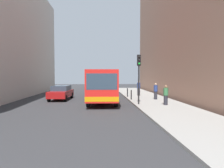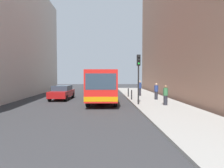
% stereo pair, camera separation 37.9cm
% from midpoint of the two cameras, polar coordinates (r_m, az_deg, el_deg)
% --- Properties ---
extents(ground_plane, '(80.00, 80.00, 0.00)m').
position_cam_midpoint_polar(ground_plane, '(18.07, -5.11, -5.66)').
color(ground_plane, '#2D2D30').
extents(sidewalk, '(4.40, 40.00, 0.15)m').
position_cam_midpoint_polar(sidewalk, '(18.71, 11.73, -5.18)').
color(sidewalk, gray).
rests_on(sidewalk, ground).
extents(building_right, '(7.00, 32.00, 17.00)m').
position_cam_midpoint_polar(building_right, '(25.21, 23.39, 15.93)').
color(building_right, '#936B56').
rests_on(building_right, ground).
extents(bus, '(2.79, 11.08, 3.00)m').
position_cam_midpoint_polar(bus, '(20.27, -3.26, 0.14)').
color(bus, red).
rests_on(bus, ground).
extents(car_beside_bus, '(2.08, 4.50, 1.48)m').
position_cam_midpoint_polar(car_beside_bus, '(21.74, -14.71, -2.27)').
color(car_beside_bus, maroon).
rests_on(car_beside_bus, ground).
extents(traffic_light, '(0.28, 0.33, 4.10)m').
position_cam_midpoint_polar(traffic_light, '(16.72, 7.00, 4.00)').
color(traffic_light, black).
rests_on(traffic_light, sidewalk).
extents(bollard_near, '(0.11, 0.11, 0.95)m').
position_cam_midpoint_polar(bollard_near, '(20.04, 4.95, -3.05)').
color(bollard_near, black).
rests_on(bollard_near, sidewalk).
extents(bollard_mid, '(0.11, 0.11, 0.95)m').
position_cam_midpoint_polar(bollard_mid, '(22.70, 3.93, -2.39)').
color(bollard_mid, black).
rests_on(bollard_mid, sidewalk).
extents(pedestrian_near_signal, '(0.38, 0.38, 1.60)m').
position_cam_midpoint_polar(pedestrian_near_signal, '(16.83, 14.40, -3.09)').
color(pedestrian_near_signal, '#26262D').
rests_on(pedestrian_near_signal, sidewalk).
extents(pedestrian_mid_sidewalk, '(0.38, 0.38, 1.62)m').
position_cam_midpoint_polar(pedestrian_mid_sidewalk, '(20.48, 11.78, -2.04)').
color(pedestrian_mid_sidewalk, '#26262D').
rests_on(pedestrian_mid_sidewalk, sidewalk).
extents(pedestrian_far_sidewalk, '(0.38, 0.38, 1.77)m').
position_cam_midpoint_polar(pedestrian_far_sidewalk, '(23.89, 7.14, -1.17)').
color(pedestrian_far_sidewalk, '#26262D').
rests_on(pedestrian_far_sidewalk, sidewalk).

